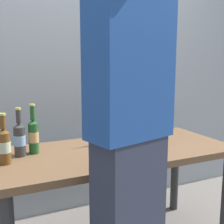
{
  "coord_description": "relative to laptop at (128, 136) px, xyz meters",
  "views": [
    {
      "loc": [
        -0.79,
        -1.67,
        1.3
      ],
      "look_at": [
        -0.03,
        0.0,
        0.98
      ],
      "focal_mm": 46.14,
      "sensor_mm": 36.0,
      "label": 1
    }
  ],
  "objects": [
    {
      "name": "desk",
      "position": [
        -0.13,
        -0.07,
        -0.16
      ],
      "size": [
        1.55,
        0.71,
        0.73
      ],
      "color": "brown",
      "rests_on": "ground"
    },
    {
      "name": "laptop",
      "position": [
        0.0,
        0.0,
        0.0
      ],
      "size": [
        0.35,
        0.3,
        0.25
      ],
      "color": "#B7BABC",
      "rests_on": "desk"
    },
    {
      "name": "beer_bottle_green",
      "position": [
        -0.82,
        -0.07,
        0.05
      ],
      "size": [
        0.07,
        0.07,
        0.29
      ],
      "color": "brown",
      "rests_on": "desk"
    },
    {
      "name": "beer_bottle_dark",
      "position": [
        -0.64,
        0.06,
        0.06
      ],
      "size": [
        0.06,
        0.06,
        0.31
      ],
      "color": "#1E5123",
      "rests_on": "desk"
    },
    {
      "name": "beer_bottle_amber",
      "position": [
        -0.73,
        0.04,
        0.05
      ],
      "size": [
        0.07,
        0.07,
        0.3
      ],
      "color": "#333333",
      "rests_on": "desk"
    },
    {
      "name": "person_figure",
      "position": [
        -0.31,
        -0.6,
        0.16
      ],
      "size": [
        0.43,
        0.32,
        1.84
      ],
      "color": "#2D3347",
      "rests_on": "ground"
    },
    {
      "name": "back_wall",
      "position": [
        -0.13,
        0.66,
        0.51
      ],
      "size": [
        6.0,
        0.1,
        2.6
      ],
      "primitive_type": "cube",
      "color": "#99A3AD",
      "rests_on": "ground"
    }
  ]
}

